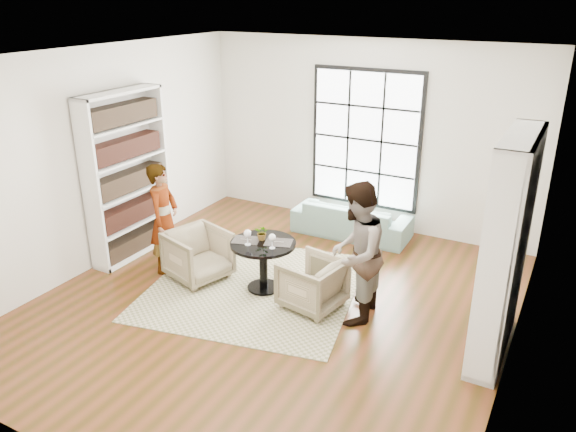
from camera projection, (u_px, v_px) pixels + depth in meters
The scene contains 16 objects.
ground at pixel (274, 303), 7.04m from camera, with size 6.00×6.00×0.00m, color #5D2D16.
room_shell at pixel (294, 196), 7.01m from camera, with size 6.00×6.01×6.00m.
rug at pixel (254, 286), 7.43m from camera, with size 2.61×2.61×0.01m, color tan.
pedestal_table at pixel (263, 255), 7.20m from camera, with size 0.84×0.84×0.67m.
sofa at pixel (352, 219), 8.93m from camera, with size 1.85×0.72×0.54m, color gray.
armchair_left at pixel (198, 255), 7.55m from camera, with size 0.73×0.75×0.68m, color tan.
armchair_right at pixel (312, 283), 6.86m from camera, with size 0.68×0.70×0.64m, color #C0BF89.
person_left at pixel (164, 218), 7.63m from camera, with size 0.56×0.37×1.54m, color gray.
person_right at pixel (356, 254), 6.42m from camera, with size 0.83×0.64×1.70m, color gray.
placemat_left at pixel (246, 240), 7.19m from camera, with size 0.34×0.26×0.01m, color black.
placemat_right at pixel (279, 242), 7.12m from camera, with size 0.34×0.26×0.01m, color black.
cutlery_left at pixel (246, 240), 7.18m from camera, with size 0.14×0.22×0.01m, color silver, non-canonical shape.
cutlery_right at pixel (279, 242), 7.12m from camera, with size 0.14×0.22×0.01m, color silver, non-canonical shape.
wine_glass_left at pixel (248, 234), 7.00m from camera, with size 0.10×0.10×0.21m.
wine_glass_right at pixel (272, 238), 6.91m from camera, with size 0.09×0.09×0.20m.
flower_centerpiece at pixel (262, 232), 7.17m from camera, with size 0.18×0.16×0.20m, color gray.
Camera 1 is at (3.06, -5.30, 3.65)m, focal length 35.00 mm.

